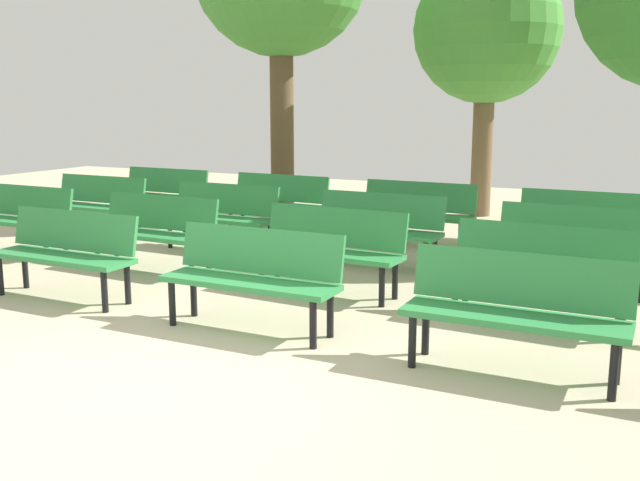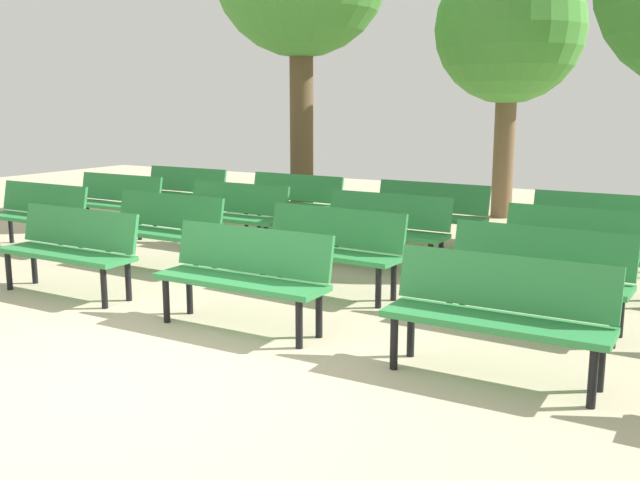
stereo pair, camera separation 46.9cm
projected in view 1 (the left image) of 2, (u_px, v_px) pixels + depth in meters
ground_plane at (128, 391)px, 4.98m from camera, size 26.20×26.20×0.00m
bench_r0_c1 at (66, 249)px, 7.27m from camera, size 1.60×0.49×0.87m
bench_r0_c2 at (253, 273)px, 6.26m from camera, size 1.60×0.49×0.87m
bench_r0_c3 at (516, 306)px, 5.24m from camera, size 1.60×0.50×0.87m
bench_r1_c0 at (20, 215)px, 9.45m from camera, size 1.60×0.49×0.87m
bench_r1_c1 at (155, 228)px, 8.48m from camera, size 1.61×0.51×0.87m
bench_r1_c2 at (330, 245)px, 7.47m from camera, size 1.62×0.55×0.87m
bench_r1_c3 at (540, 268)px, 6.45m from camera, size 1.61×0.53×0.87m
bench_r2_c0 at (97, 202)px, 10.68m from camera, size 1.60×0.49×0.87m
bench_r2_c1 at (222, 212)px, 9.65m from camera, size 1.61×0.51×0.87m
bench_r2_c2 at (377, 225)px, 8.67m from camera, size 1.61×0.50×0.87m
bench_r2_c3 at (574, 242)px, 7.61m from camera, size 1.61×0.51×0.87m
bench_r3_c0 at (163, 192)px, 11.87m from camera, size 1.60×0.49×0.87m
bench_r3_c1 at (277, 200)px, 10.87m from camera, size 1.62×0.54×0.87m
bench_r3_c2 at (416, 210)px, 9.90m from camera, size 1.61×0.51×0.87m
bench_r3_c3 at (585, 223)px, 8.85m from camera, size 1.60×0.49×0.87m
tree_1 at (487, 31)px, 12.08m from camera, size 2.46×2.46×4.38m
tree_2 at (280, 113)px, 14.97m from camera, size 0.39×0.39×3.44m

